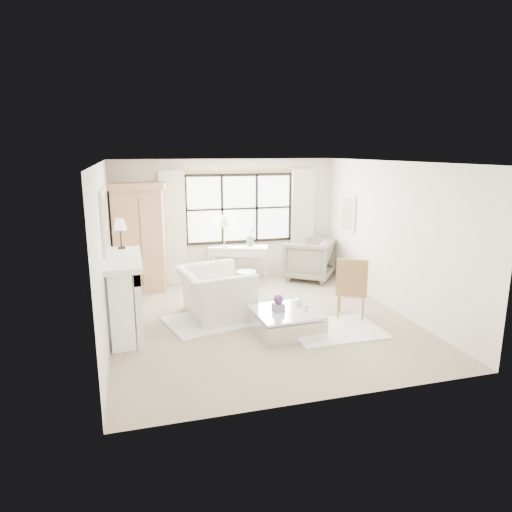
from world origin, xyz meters
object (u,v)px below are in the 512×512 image
(armoire, at_px, (140,236))
(console_table, at_px, (238,264))
(coffee_table, at_px, (286,322))
(club_armchair, at_px, (215,293))

(armoire, distance_m, console_table, 2.23)
(armoire, height_order, coffee_table, armoire)
(club_armchair, bearing_deg, coffee_table, -147.70)
(console_table, bearing_deg, armoire, -159.20)
(console_table, relative_size, club_armchair, 1.05)
(armoire, relative_size, console_table, 1.63)
(coffee_table, bearing_deg, club_armchair, 127.34)
(coffee_table, bearing_deg, armoire, 121.24)
(club_armchair, distance_m, coffee_table, 1.47)
(armoire, relative_size, club_armchair, 1.71)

